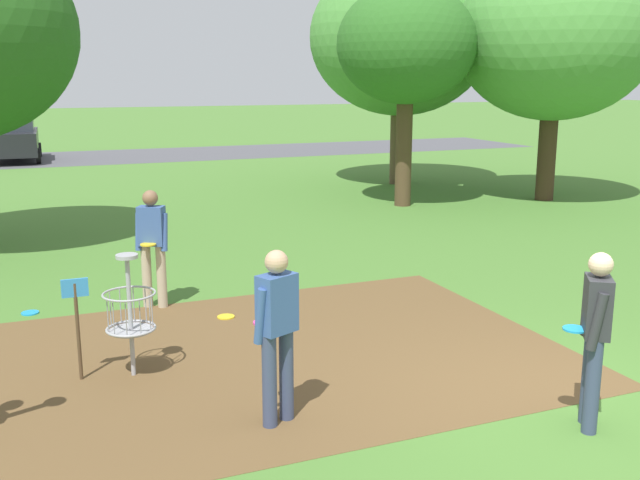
% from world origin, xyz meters
% --- Properties ---
extents(ground_plane, '(160.00, 160.00, 0.00)m').
position_xyz_m(ground_plane, '(0.00, 0.00, 0.00)').
color(ground_plane, '#47752D').
extents(dirt_tee_pad, '(6.54, 4.94, 0.01)m').
position_xyz_m(dirt_tee_pad, '(-2.13, 2.46, 0.00)').
color(dirt_tee_pad, brown).
rests_on(dirt_tee_pad, ground).
extents(disc_golf_basket, '(0.98, 0.58, 1.39)m').
position_xyz_m(disc_golf_basket, '(-3.99, 2.47, 0.75)').
color(disc_golf_basket, '#9E9EA3').
rests_on(disc_golf_basket, ground).
extents(player_foreground_watching, '(0.49, 0.45, 1.71)m').
position_xyz_m(player_foreground_watching, '(-2.81, 0.77, 0.97)').
color(player_foreground_watching, '#384260').
rests_on(player_foreground_watching, ground).
extents(player_throwing, '(0.49, 0.45, 1.71)m').
position_xyz_m(player_throwing, '(-3.27, 4.88, 0.97)').
color(player_throwing, tan).
rests_on(player_throwing, ground).
extents(player_waiting_left, '(0.45, 0.48, 1.71)m').
position_xyz_m(player_waiting_left, '(-0.12, -0.44, 0.97)').
color(player_waiting_left, '#384260').
rests_on(player_waiting_left, ground).
extents(frisbee_near_basket, '(0.24, 0.24, 0.02)m').
position_xyz_m(frisbee_near_basket, '(-4.96, 5.24, 0.01)').
color(frisbee_near_basket, '#1E93DB').
rests_on(frisbee_near_basket, ground).
extents(frisbee_mid_grass, '(0.24, 0.24, 0.02)m').
position_xyz_m(frisbee_mid_grass, '(-2.45, 4.02, 0.01)').
color(frisbee_mid_grass, gold).
rests_on(frisbee_mid_grass, ground).
extents(tree_near_left, '(5.15, 5.15, 6.51)m').
position_xyz_m(tree_near_left, '(8.20, 10.47, 4.30)').
color(tree_near_left, '#422D1E').
rests_on(tree_near_left, ground).
extents(tree_mid_left, '(3.48, 3.48, 5.54)m').
position_xyz_m(tree_mid_left, '(4.19, 11.14, 4.03)').
color(tree_mid_left, '#4C3823').
rests_on(tree_mid_left, ground).
extents(tree_mid_center, '(5.49, 5.49, 6.77)m').
position_xyz_m(tree_mid_center, '(5.97, 14.75, 4.42)').
color(tree_mid_center, brown).
rests_on(tree_mid_center, ground).
extents(parking_lot_strip, '(36.00, 6.00, 0.01)m').
position_xyz_m(parking_lot_strip, '(0.00, 26.35, 0.00)').
color(parking_lot_strip, '#4C4C51').
rests_on(parking_lot_strip, ground).
extents(parked_car_leftmost, '(2.10, 4.27, 1.84)m').
position_xyz_m(parked_car_leftmost, '(-5.14, 26.12, 0.92)').
color(parked_car_leftmost, black).
rests_on(parked_car_leftmost, ground).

